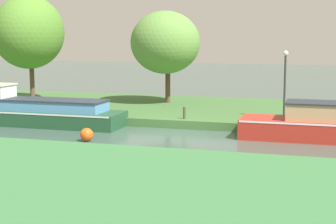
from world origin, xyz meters
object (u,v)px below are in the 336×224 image
Objects in this scene: willow_tree_left at (29,32)px; channel_buoy at (87,135)px; red_barge at (326,124)px; forest_narrowboat at (37,112)px; lamp_post at (285,77)px; mooring_post_near at (184,113)px; willow_tree_centre at (165,43)px.

channel_buoy is at bearing -47.88° from willow_tree_left.
forest_narrowboat is (-13.50, -0.00, -0.05)m from red_barge.
red_barge is at bearing -53.25° from lamp_post.
red_barge reaches higher than channel_buoy.
forest_narrowboat is at bearing 142.93° from channel_buoy.
lamp_post is 4.99m from mooring_post_near.
mooring_post_near is at bearing 167.89° from red_barge.
mooring_post_near is 1.03× the size of channel_buoy.
lamp_post is at bearing 12.55° from forest_narrowboat.
willow_tree_centre is (4.48, 6.66, 3.29)m from forest_narrowboat.
forest_narrowboat is at bearing -167.45° from lamp_post.
forest_narrowboat is 7.46m from willow_tree_left.
willow_tree_centre is at bearing 115.93° from mooring_post_near.
forest_narrowboat reaches higher than channel_buoy.
willow_tree_centre is at bearing 150.07° from lamp_post.
red_barge is at bearing -36.45° from willow_tree_centre.
willow_tree_left reaches higher than lamp_post.
lamp_post reaches higher than forest_narrowboat.
forest_narrowboat is 15.16× the size of mooring_post_near.
red_barge is 11.98× the size of channel_buoy.
willow_tree_left reaches higher than mooring_post_near.
willow_tree_centre is 1.65× the size of lamp_post.
forest_narrowboat is at bearing -180.00° from red_barge.
forest_narrowboat is 8.67m from willow_tree_centre.
red_barge is 6.60m from mooring_post_near.
willow_tree_left is 15.48m from lamp_post.
channel_buoy is (-0.39, -9.75, -3.63)m from willow_tree_centre.
red_barge is at bearing -17.36° from willow_tree_left.
mooring_post_near is (-6.46, 1.38, 0.02)m from red_barge.
willow_tree_centre is at bearing 87.71° from channel_buoy.
lamp_post is 5.70× the size of mooring_post_near.
channel_buoy is (-7.49, -5.67, -2.13)m from lamp_post.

